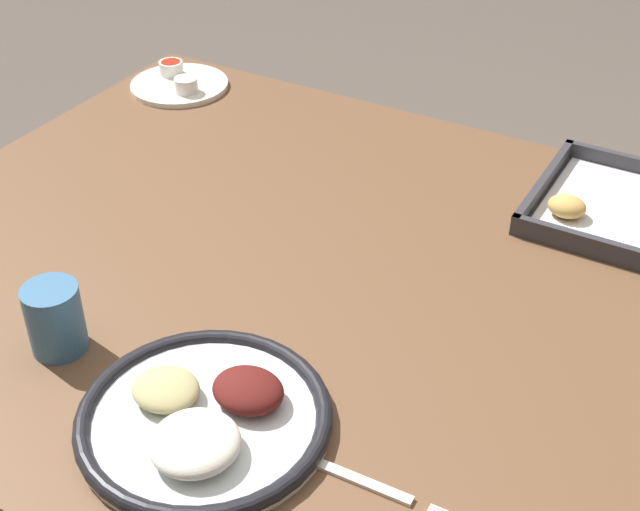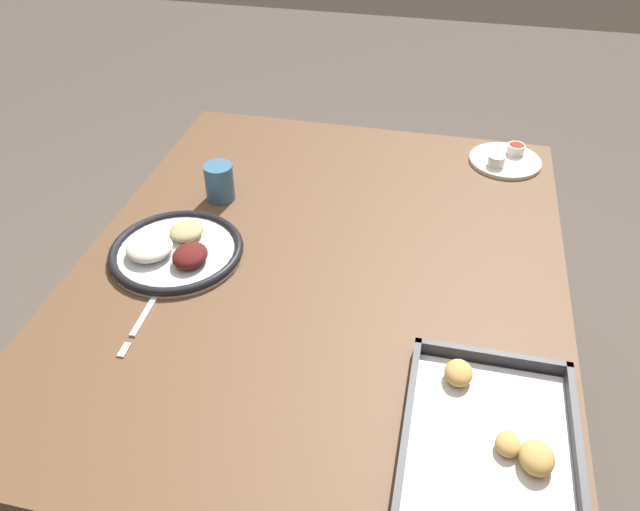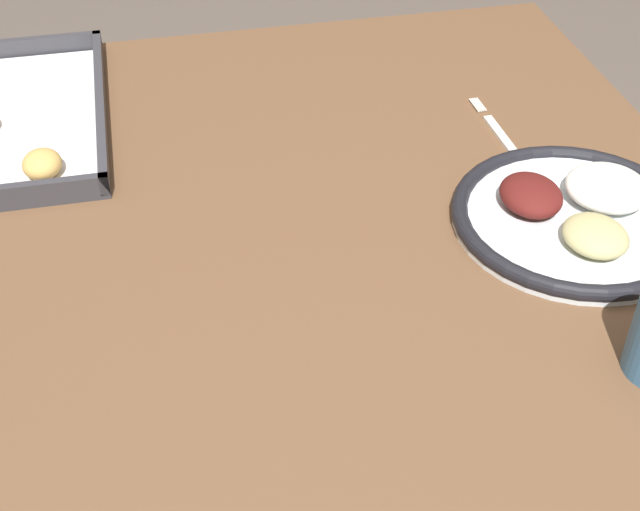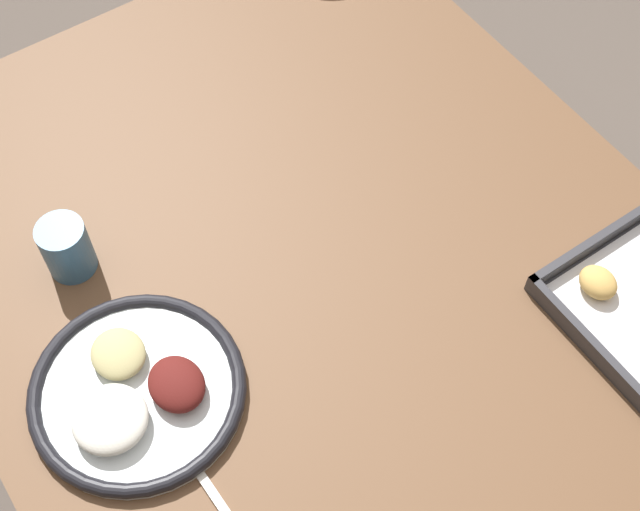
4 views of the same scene
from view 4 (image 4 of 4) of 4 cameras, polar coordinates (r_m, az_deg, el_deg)
name	(u,v)px [view 4 (image 4 of 4)]	position (r m, az deg, el deg)	size (l,w,h in m)	color
ground_plane	(317,441)	(1.98, -0.21, -11.81)	(8.00, 8.00, 0.00)	#564C44
dining_table	(316,292)	(1.39, -0.29, -2.32)	(1.29, 1.03, 0.74)	brown
dinner_plate	(136,392)	(1.22, -11.68, -8.52)	(0.29, 0.29, 0.05)	silver
fork	(220,505)	(1.16, -6.39, -15.56)	(0.20, 0.02, 0.00)	silver
drinking_cup	(67,248)	(1.32, -15.92, 0.47)	(0.07, 0.07, 0.09)	#38668E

